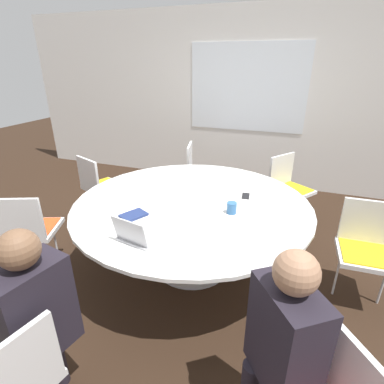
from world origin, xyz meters
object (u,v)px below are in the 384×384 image
at_px(chair_5, 99,183).
at_px(person_0, 35,313).
at_px(laptop, 136,235).
at_px(chair_6, 29,227).
at_px(chair_3, 288,184).
at_px(person_1, 281,342).
at_px(chair_4, 199,168).
at_px(coffee_cup, 232,208).
at_px(chair_2, 366,244).
at_px(chair_0, 7,384).
at_px(spiral_notebook, 134,215).
at_px(cell_phone, 246,196).

relative_size(chair_5, person_0, 0.71).
bearing_deg(laptop, chair_6, 4.61).
distance_m(chair_3, person_1, 2.58).
bearing_deg(chair_4, coffee_cup, 14.19).
xyz_separation_m(chair_5, person_0, (1.11, -2.05, 0.19)).
height_order(chair_2, coffee_cup, chair_2).
xyz_separation_m(chair_0, chair_5, (-1.14, 2.30, 0.00)).
height_order(chair_6, laptop, laptop).
distance_m(chair_3, chair_6, 2.91).
height_order(chair_3, coffee_cup, chair_3).
xyz_separation_m(person_0, spiral_notebook, (-0.05, 1.11, 0.02)).
xyz_separation_m(chair_2, person_0, (-1.84, -1.66, 0.19)).
distance_m(chair_6, person_0, 1.41).
distance_m(chair_2, cell_phone, 1.10).
bearing_deg(chair_0, chair_4, 13.72).
distance_m(chair_4, cell_phone, 1.47).
relative_size(laptop, coffee_cup, 3.31).
bearing_deg(cell_phone, person_0, -112.81).
distance_m(laptop, cell_phone, 1.23).
height_order(chair_2, person_1, person_1).
height_order(chair_2, chair_3, same).
distance_m(chair_3, spiral_notebook, 2.10).
distance_m(chair_0, person_1, 1.32).
bearing_deg(laptop, person_0, 88.88).
height_order(chair_0, chair_4, same).
bearing_deg(person_1, laptop, 28.33).
relative_size(laptop, cell_phone, 2.24).
xyz_separation_m(chair_2, laptop, (-1.67, -0.89, 0.25)).
xyz_separation_m(laptop, spiral_notebook, (-0.22, 0.34, -0.04)).
bearing_deg(laptop, chair_4, -71.72).
xyz_separation_m(chair_6, cell_phone, (1.83, 0.92, 0.20)).
bearing_deg(chair_2, chair_6, 12.61).
bearing_deg(laptop, spiral_notebook, -46.01).
distance_m(chair_4, chair_6, 2.29).
relative_size(chair_0, person_1, 0.71).
xyz_separation_m(chair_5, spiral_notebook, (1.06, -0.94, 0.21)).
bearing_deg(spiral_notebook, cell_phone, 41.60).
height_order(chair_6, spiral_notebook, chair_6).
bearing_deg(chair_2, chair_0, 44.87).
height_order(chair_6, person_1, person_1).
distance_m(chair_6, spiral_notebook, 1.05).
relative_size(chair_6, coffee_cup, 8.74).
bearing_deg(cell_phone, chair_0, -109.46).
bearing_deg(chair_3, chair_4, -63.11).
relative_size(chair_3, person_1, 0.71).
xyz_separation_m(spiral_notebook, cell_phone, (0.82, 0.73, -0.01)).
xyz_separation_m(chair_3, cell_phone, (-0.36, -0.99, 0.20)).
height_order(chair_0, chair_2, same).
relative_size(chair_5, chair_6, 1.00).
bearing_deg(spiral_notebook, chair_4, 91.76).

